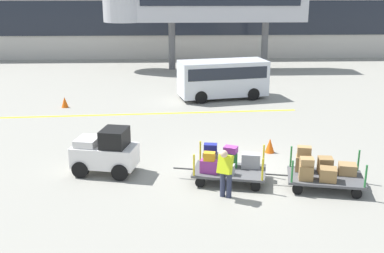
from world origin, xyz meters
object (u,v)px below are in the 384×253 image
Objects in this scene: shuttle_van at (223,76)px; safety_cone_far at (65,102)px; baggage_cart_lead at (227,165)px; baggage_handler at (225,171)px; baggage_tug at (106,152)px; safety_cone_near at (270,146)px; baggage_cart_middle at (321,171)px.

shuttle_van reaches higher than safety_cone_far.
baggage_cart_lead reaches higher than safety_cone_far.
baggage_handler is at bearing -56.89° from safety_cone_far.
shuttle_van is at bearing 64.55° from baggage_tug.
safety_cone_near is at bearing -84.22° from shuttle_van.
baggage_tug is at bearing 168.15° from baggage_cart_middle.
baggage_cart_lead is at bearing -52.79° from safety_cone_far.
baggage_tug reaches higher than safety_cone_far.
baggage_cart_lead reaches higher than safety_cone_near.
baggage_cart_middle reaches higher than safety_cone_near.
baggage_tug is 4.33m from baggage_handler.
shuttle_van reaches higher than safety_cone_near.
baggage_tug reaches higher than baggage_cart_lead.
baggage_handler is 4.43m from safety_cone_near.
baggage_cart_lead is at bearing 80.41° from baggage_handler.
shuttle_van reaches higher than baggage_cart_lead.
safety_cone_near is at bearing 106.68° from baggage_cart_middle.
baggage_handler is at bearing -119.05° from safety_cone_near.
safety_cone_near is (-0.96, 3.21, -0.28)m from baggage_cart_middle.
safety_cone_far is (-8.38, -1.70, -0.96)m from shuttle_van.
baggage_cart_lead is 11.45m from shuttle_van.
shuttle_van is 9.25× the size of safety_cone_near.
baggage_tug is 4.15× the size of safety_cone_near.
baggage_cart_middle reaches higher than safety_cone_far.
baggage_cart_middle is 3.36m from safety_cone_near.
shuttle_van is (1.24, 12.65, 0.37)m from baggage_handler.
shuttle_van reaches higher than baggage_tug.
baggage_tug is at bearing -163.42° from safety_cone_near.
baggage_cart_middle is (2.88, -0.64, 0.01)m from baggage_cart_lead.
baggage_cart_lead is 2.95m from baggage_cart_middle.
baggage_handler reaches higher than safety_cone_near.
baggage_cart_middle is (6.89, -1.45, -0.20)m from baggage_tug.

